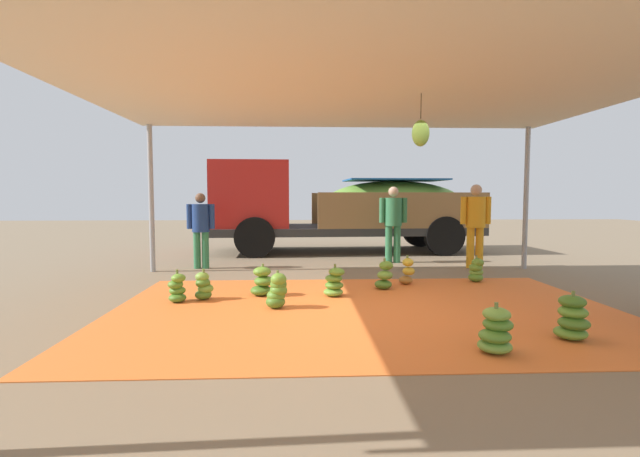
{
  "coord_description": "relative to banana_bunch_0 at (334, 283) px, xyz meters",
  "views": [
    {
      "loc": [
        -0.87,
        -5.9,
        1.51
      ],
      "look_at": [
        -0.49,
        2.34,
        0.92
      ],
      "focal_mm": 25.63,
      "sensor_mm": 36.0,
      "label": 1
    }
  ],
  "objects": [
    {
      "name": "banana_bunch_1",
      "position": [
        -0.82,
        -0.69,
        0.02
      ],
      "size": [
        0.36,
        0.35,
        0.51
      ],
      "color": "#477523",
      "rests_on": "tarp_orange"
    },
    {
      "name": "worker_1",
      "position": [
        3.16,
        2.6,
        0.81
      ],
      "size": [
        0.64,
        0.39,
        1.75
      ],
      "color": "orange",
      "rests_on": "ground"
    },
    {
      "name": "banana_bunch_7",
      "position": [
        -1.08,
        0.09,
        0.0
      ],
      "size": [
        0.42,
        0.42,
        0.48
      ],
      "color": "#477523",
      "rests_on": "tarp_orange"
    },
    {
      "name": "worker_0",
      "position": [
        1.6,
        3.46,
        0.8
      ],
      "size": [
        0.63,
        0.39,
        1.72
      ],
      "color": "#337A4C",
      "rests_on": "ground"
    },
    {
      "name": "tarp_orange",
      "position": [
        0.35,
        -0.84,
        -0.2
      ],
      "size": [
        6.68,
        4.41,
        0.01
      ],
      "primitive_type": "cube",
      "color": "orange",
      "rests_on": "ground"
    },
    {
      "name": "cargo_truck_main",
      "position": [
        0.54,
        5.58,
        1.03
      ],
      "size": [
        7.12,
        2.6,
        2.4
      ],
      "color": "#2D2D2D",
      "rests_on": "ground"
    },
    {
      "name": "banana_bunch_0",
      "position": [
        0.0,
        0.0,
        0.0
      ],
      "size": [
        0.37,
        0.35,
        0.49
      ],
      "color": "#6B9E38",
      "rests_on": "tarp_orange"
    },
    {
      "name": "banana_bunch_6",
      "position": [
        2.58,
        1.04,
        -0.01
      ],
      "size": [
        0.32,
        0.34,
        0.46
      ],
      "color": "#518428",
      "rests_on": "tarp_orange"
    },
    {
      "name": "banana_bunch_2",
      "position": [
        -2.25,
        -0.28,
        -0.01
      ],
      "size": [
        0.34,
        0.33,
        0.46
      ],
      "color": "#477523",
      "rests_on": "tarp_orange"
    },
    {
      "name": "banana_bunch_8",
      "position": [
        1.36,
        -2.53,
        -0.0
      ],
      "size": [
        0.42,
        0.42,
        0.48
      ],
      "color": "#6B9E38",
      "rests_on": "tarp_orange"
    },
    {
      "name": "banana_bunch_3",
      "position": [
        0.85,
        0.49,
        0.01
      ],
      "size": [
        0.38,
        0.38,
        0.5
      ],
      "color": "#477523",
      "rests_on": "tarp_orange"
    },
    {
      "name": "ground_plane",
      "position": [
        0.35,
        2.16,
        -0.21
      ],
      "size": [
        40.0,
        40.0,
        0.0
      ],
      "primitive_type": "plane",
      "color": "#7F6B51"
    },
    {
      "name": "tent_canopy",
      "position": [
        0.35,
        -0.93,
        2.68
      ],
      "size": [
        8.0,
        7.0,
        2.97
      ],
      "color": "#9EA0A5",
      "rests_on": "ground"
    },
    {
      "name": "banana_bunch_5",
      "position": [
        1.31,
        0.86,
        0.01
      ],
      "size": [
        0.29,
        0.25,
        0.5
      ],
      "color": "#996628",
      "rests_on": "tarp_orange"
    },
    {
      "name": "banana_bunch_9",
      "position": [
        2.33,
        -2.17,
        0.01
      ],
      "size": [
        0.42,
        0.43,
        0.51
      ],
      "color": "#60932D",
      "rests_on": "tarp_orange"
    },
    {
      "name": "worker_2",
      "position": [
        -2.56,
        2.81,
        0.71
      ],
      "size": [
        0.58,
        0.35,
        1.57
      ],
      "color": "#337A4C",
      "rests_on": "ground"
    },
    {
      "name": "banana_bunch_4",
      "position": [
        -1.91,
        -0.14,
        -0.01
      ],
      "size": [
        0.34,
        0.34,
        0.45
      ],
      "color": "#477523",
      "rests_on": "tarp_orange"
    }
  ]
}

